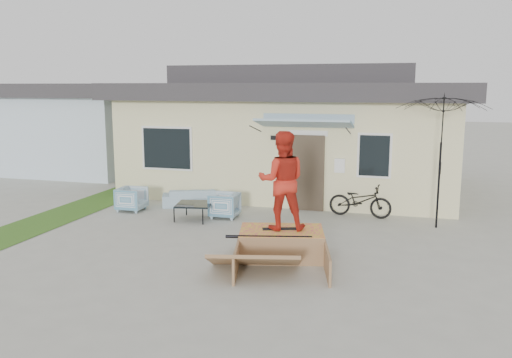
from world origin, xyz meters
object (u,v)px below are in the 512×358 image
(bicycle, at_px, (360,197))
(skateboard, at_px, (282,228))
(coffee_table, at_px, (194,212))
(patio_umbrella, at_px, (440,157))
(skate_ramp, at_px, (281,244))
(skater, at_px, (282,179))
(armchair_right, at_px, (224,204))
(loveseat, at_px, (193,194))
(armchair_left, at_px, (132,198))

(bicycle, height_order, skateboard, bicycle)
(coffee_table, relative_size, patio_umbrella, 0.35)
(patio_umbrella, xyz_separation_m, skate_ramp, (-3.13, -3.23, -1.47))
(patio_umbrella, xyz_separation_m, skateboard, (-3.14, -3.18, -1.17))
(bicycle, relative_size, skate_ramp, 0.74)
(coffee_table, distance_m, skater, 3.90)
(coffee_table, bearing_deg, skate_ramp, -39.09)
(armchair_right, distance_m, skateboard, 3.50)
(bicycle, height_order, skater, skater)
(coffee_table, xyz_separation_m, patio_umbrella, (5.99, 0.90, 1.53))
(skate_ramp, xyz_separation_m, skateboard, (-0.01, 0.05, 0.30))
(skate_ramp, distance_m, skateboard, 0.31)
(loveseat, height_order, skate_ramp, loveseat)
(bicycle, bearing_deg, coffee_table, 116.60)
(skateboard, bearing_deg, coffee_table, 122.80)
(skate_ramp, bearing_deg, loveseat, 119.36)
(patio_umbrella, distance_m, skate_ramp, 4.73)
(coffee_table, xyz_separation_m, bicycle, (4.09, 1.50, 0.31))
(loveseat, bearing_deg, skater, 110.05)
(loveseat, xyz_separation_m, skate_ramp, (3.54, -3.84, -0.06))
(patio_umbrella, bearing_deg, skate_ramp, -134.04)
(bicycle, distance_m, skater, 4.11)
(skateboard, height_order, skater, skater)
(patio_umbrella, bearing_deg, skater, -134.64)
(bicycle, distance_m, patio_umbrella, 2.34)
(armchair_right, distance_m, bicycle, 3.59)
(coffee_table, bearing_deg, skateboard, -38.56)
(loveseat, bearing_deg, armchair_left, 13.94)
(bicycle, relative_size, skateboard, 2.12)
(bicycle, height_order, patio_umbrella, patio_umbrella)
(loveseat, height_order, bicycle, bicycle)
(loveseat, height_order, armchair_left, armchair_left)
(armchair_right, distance_m, patio_umbrella, 5.52)
(loveseat, xyz_separation_m, skater, (3.53, -3.78, 1.26))
(coffee_table, distance_m, skate_ramp, 3.70)
(skater, bearing_deg, armchair_right, -65.51)
(patio_umbrella, relative_size, skateboard, 3.22)
(armchair_right, bearing_deg, loveseat, -129.32)
(bicycle, distance_m, skateboard, 3.97)
(loveseat, distance_m, bicycle, 4.77)
(bicycle, bearing_deg, skater, 168.33)
(armchair_left, distance_m, bicycle, 6.24)
(loveseat, distance_m, skater, 5.32)
(armchair_left, height_order, patio_umbrella, patio_umbrella)
(skate_ramp, bearing_deg, skater, 90.00)
(armchair_left, bearing_deg, bicycle, -82.37)
(armchair_right, xyz_separation_m, skater, (2.19, -2.72, 1.23))
(patio_umbrella, bearing_deg, skateboard, -134.64)
(armchair_right, xyz_separation_m, bicycle, (3.42, 1.05, 0.17))
(skater, bearing_deg, skate_ramp, 89.07)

